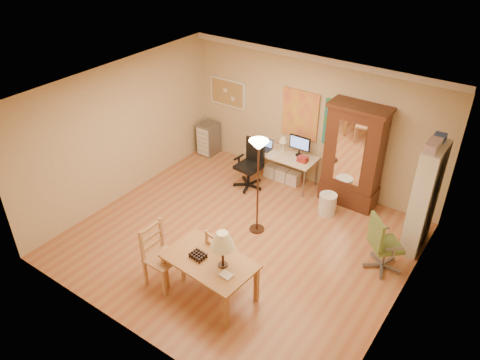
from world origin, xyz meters
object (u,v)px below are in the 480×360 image
Objects in this scene: computer_desk at (283,164)px; office_chair_black at (249,174)px; office_chair_green at (382,255)px; bookshelf at (424,200)px; armoire at (353,162)px; dining_table at (214,255)px.

computer_desk is 0.75m from office_chair_black.
office_chair_green is 0.52× the size of bookshelf.
office_chair_black is 0.53× the size of bookshelf.
computer_desk is 0.74× the size of bookshelf.
bookshelf is (2.94, -0.52, 0.57)m from computer_desk.
computer_desk is at bearing 169.96° from bookshelf.
armoire is 1.62m from bookshelf.
armoire reaches higher than office_chair_green.
office_chair_green is at bearing -50.21° from armoire.
dining_table is 3.56m from computer_desk.
armoire reaches higher than office_chair_black.
office_chair_black is 3.48m from bookshelf.
bookshelf reaches higher than office_chair_black.
office_chair_black is at bearing 114.68° from dining_table.
dining_table is 3.20m from office_chair_black.
computer_desk reaches higher than office_chair_green.
armoire reaches higher than computer_desk.
dining_table is 3.59m from bookshelf.
armoire is at bearing 129.79° from office_chair_green.
computer_desk is at bearing -176.58° from armoire.
computer_desk is 1.43× the size of office_chair_green.
dining_table is at bearing -131.72° from office_chair_green.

